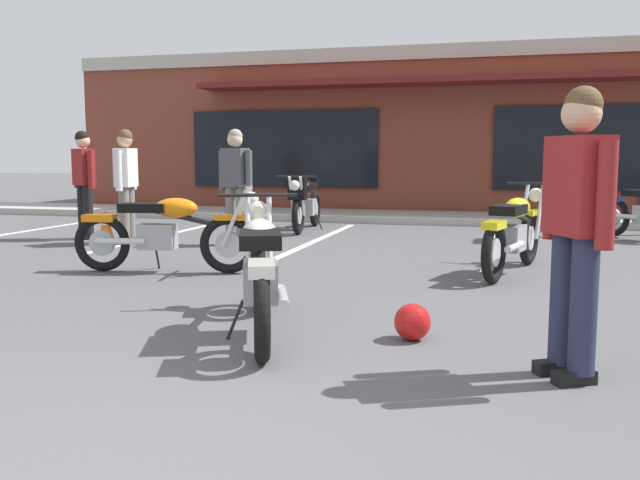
{
  "coord_description": "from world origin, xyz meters",
  "views": [
    {
      "loc": [
        1.49,
        -2.13,
        1.29
      ],
      "look_at": [
        -0.08,
        3.73,
        0.55
      ],
      "focal_mm": 38.87,
      "sensor_mm": 36.0,
      "label": 1
    }
  ],
  "objects_px": {
    "motorcycle_blue_standard": "(306,200)",
    "traffic_cone": "(106,227)",
    "person_near_building": "(84,178)",
    "motorcycle_red_sportbike": "(166,231)",
    "person_by_back_row": "(126,179)",
    "motorcycle_green_cafe_racer": "(514,232)",
    "helmet_on_pavement": "(412,322)",
    "person_in_black_shirt": "(577,216)",
    "motorcycle_foreground_classic": "(260,270)",
    "person_in_shorts_foreground": "(235,179)"
  },
  "relations": [
    {
      "from": "person_near_building",
      "to": "traffic_cone",
      "type": "relative_size",
      "value": 3.16
    },
    {
      "from": "motorcycle_green_cafe_racer",
      "to": "motorcycle_foreground_classic",
      "type": "bearing_deg",
      "value": -119.7
    },
    {
      "from": "motorcycle_red_sportbike",
      "to": "person_near_building",
      "type": "relative_size",
      "value": 1.25
    },
    {
      "from": "motorcycle_red_sportbike",
      "to": "person_by_back_row",
      "type": "height_order",
      "value": "person_by_back_row"
    },
    {
      "from": "motorcycle_green_cafe_racer",
      "to": "helmet_on_pavement",
      "type": "distance_m",
      "value": 3.19
    },
    {
      "from": "motorcycle_foreground_classic",
      "to": "person_in_black_shirt",
      "type": "xyz_separation_m",
      "value": [
        2.1,
        -0.53,
        0.49
      ]
    },
    {
      "from": "traffic_cone",
      "to": "helmet_on_pavement",
      "type": "bearing_deg",
      "value": -39.63
    },
    {
      "from": "person_in_black_shirt",
      "to": "traffic_cone",
      "type": "distance_m",
      "value": 7.75
    },
    {
      "from": "motorcycle_red_sportbike",
      "to": "person_in_black_shirt",
      "type": "distance_m",
      "value": 4.9
    },
    {
      "from": "person_by_back_row",
      "to": "motorcycle_foreground_classic",
      "type": "bearing_deg",
      "value": -50.07
    },
    {
      "from": "person_in_black_shirt",
      "to": "person_in_shorts_foreground",
      "type": "bearing_deg",
      "value": 128.7
    },
    {
      "from": "motorcycle_green_cafe_racer",
      "to": "person_near_building",
      "type": "relative_size",
      "value": 1.23
    },
    {
      "from": "person_in_shorts_foreground",
      "to": "person_by_back_row",
      "type": "bearing_deg",
      "value": -169.86
    },
    {
      "from": "motorcycle_red_sportbike",
      "to": "motorcycle_green_cafe_racer",
      "type": "bearing_deg",
      "value": 14.14
    },
    {
      "from": "motorcycle_foreground_classic",
      "to": "person_in_black_shirt",
      "type": "relative_size",
      "value": 1.2
    },
    {
      "from": "motorcycle_foreground_classic",
      "to": "person_in_black_shirt",
      "type": "bearing_deg",
      "value": -14.24
    },
    {
      "from": "motorcycle_red_sportbike",
      "to": "person_by_back_row",
      "type": "xyz_separation_m",
      "value": [
        -1.76,
        2.16,
        0.49
      ]
    },
    {
      "from": "motorcycle_foreground_classic",
      "to": "helmet_on_pavement",
      "type": "xyz_separation_m",
      "value": [
        1.1,
        0.07,
        -0.33
      ]
    },
    {
      "from": "person_in_shorts_foreground",
      "to": "motorcycle_green_cafe_racer",
      "type": "bearing_deg",
      "value": -21.3
    },
    {
      "from": "person_near_building",
      "to": "traffic_cone",
      "type": "height_order",
      "value": "person_near_building"
    },
    {
      "from": "person_near_building",
      "to": "traffic_cone",
      "type": "bearing_deg",
      "value": -36.19
    },
    {
      "from": "motorcycle_red_sportbike",
      "to": "motorcycle_blue_standard",
      "type": "relative_size",
      "value": 1.0
    },
    {
      "from": "traffic_cone",
      "to": "person_in_shorts_foreground",
      "type": "bearing_deg",
      "value": 12.65
    },
    {
      "from": "motorcycle_red_sportbike",
      "to": "traffic_cone",
      "type": "distance_m",
      "value": 2.88
    },
    {
      "from": "motorcycle_green_cafe_racer",
      "to": "person_in_black_shirt",
      "type": "distance_m",
      "value": 3.74
    },
    {
      "from": "helmet_on_pavement",
      "to": "motorcycle_green_cafe_racer",
      "type": "bearing_deg",
      "value": 77.19
    },
    {
      "from": "motorcycle_foreground_classic",
      "to": "motorcycle_red_sportbike",
      "type": "distance_m",
      "value": 2.94
    },
    {
      "from": "motorcycle_blue_standard",
      "to": "traffic_cone",
      "type": "bearing_deg",
      "value": -132.95
    },
    {
      "from": "person_in_black_shirt",
      "to": "traffic_cone",
      "type": "relative_size",
      "value": 3.16
    },
    {
      "from": "motorcycle_blue_standard",
      "to": "person_by_back_row",
      "type": "height_order",
      "value": "person_by_back_row"
    },
    {
      "from": "motorcycle_blue_standard",
      "to": "person_in_black_shirt",
      "type": "distance_m",
      "value": 8.2
    },
    {
      "from": "person_near_building",
      "to": "person_in_shorts_foreground",
      "type": "bearing_deg",
      "value": -1.3
    },
    {
      "from": "person_by_back_row",
      "to": "person_near_building",
      "type": "height_order",
      "value": "same"
    },
    {
      "from": "motorcycle_green_cafe_racer",
      "to": "person_near_building",
      "type": "height_order",
      "value": "person_near_building"
    },
    {
      "from": "motorcycle_blue_standard",
      "to": "traffic_cone",
      "type": "relative_size",
      "value": 3.98
    },
    {
      "from": "person_in_shorts_foreground",
      "to": "person_by_back_row",
      "type": "relative_size",
      "value": 1.0
    },
    {
      "from": "motorcycle_red_sportbike",
      "to": "person_in_black_shirt",
      "type": "xyz_separation_m",
      "value": [
        4.01,
        -2.76,
        0.49
      ]
    },
    {
      "from": "motorcycle_foreground_classic",
      "to": "person_near_building",
      "type": "height_order",
      "value": "person_near_building"
    },
    {
      "from": "motorcycle_foreground_classic",
      "to": "motorcycle_blue_standard",
      "type": "relative_size",
      "value": 0.96
    },
    {
      "from": "motorcycle_blue_standard",
      "to": "helmet_on_pavement",
      "type": "xyz_separation_m",
      "value": [
        2.73,
        -6.69,
        -0.4
      ]
    },
    {
      "from": "person_in_shorts_foreground",
      "to": "motorcycle_foreground_classic",
      "type": "bearing_deg",
      "value": -66.07
    },
    {
      "from": "motorcycle_blue_standard",
      "to": "traffic_cone",
      "type": "xyz_separation_m",
      "value": [
        -2.33,
        -2.5,
        -0.27
      ]
    },
    {
      "from": "motorcycle_foreground_classic",
      "to": "motorcycle_blue_standard",
      "type": "height_order",
      "value": "same"
    },
    {
      "from": "person_by_back_row",
      "to": "helmet_on_pavement",
      "type": "relative_size",
      "value": 6.44
    },
    {
      "from": "motorcycle_red_sportbike",
      "to": "helmet_on_pavement",
      "type": "relative_size",
      "value": 8.07
    },
    {
      "from": "motorcycle_green_cafe_racer",
      "to": "helmet_on_pavement",
      "type": "bearing_deg",
      "value": -102.81
    },
    {
      "from": "motorcycle_foreground_classic",
      "to": "person_in_black_shirt",
      "type": "distance_m",
      "value": 2.22
    },
    {
      "from": "motorcycle_green_cafe_racer",
      "to": "person_near_building",
      "type": "bearing_deg",
      "value": 166.23
    },
    {
      "from": "motorcycle_blue_standard",
      "to": "motorcycle_green_cafe_racer",
      "type": "distance_m",
      "value": 4.97
    },
    {
      "from": "helmet_on_pavement",
      "to": "motorcycle_red_sportbike",
      "type": "bearing_deg",
      "value": 144.45
    }
  ]
}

